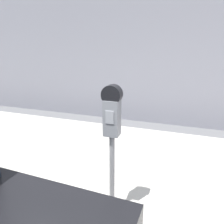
% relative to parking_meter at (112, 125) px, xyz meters
% --- Properties ---
extents(sidewalk, '(24.00, 2.80, 0.13)m').
position_rel_parking_meter_xyz_m(sidewalk, '(-0.13, 1.19, -1.10)').
color(sidewalk, '#BCB7AD').
rests_on(sidewalk, ground_plane).
extents(building_facade, '(24.00, 0.30, 5.49)m').
position_rel_parking_meter_xyz_m(building_facade, '(-0.13, 3.55, 1.59)').
color(building_facade, gray).
rests_on(building_facade, ground_plane).
extents(parking_meter, '(0.19, 0.14, 1.44)m').
position_rel_parking_meter_xyz_m(parking_meter, '(0.00, 0.00, 0.00)').
color(parking_meter, gray).
rests_on(parking_meter, sidewalk).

